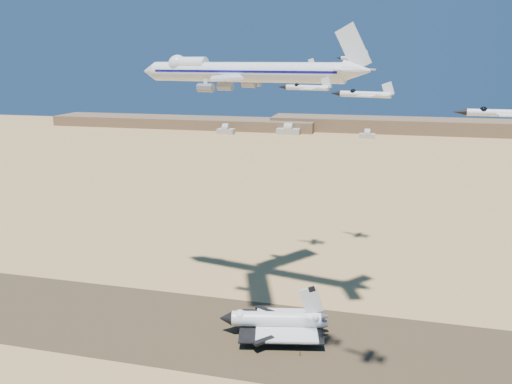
% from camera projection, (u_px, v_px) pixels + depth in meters
% --- Properties ---
extents(ground, '(1200.00, 1200.00, 0.00)m').
position_uv_depth(ground, '(218.00, 332.00, 177.13)').
color(ground, tan).
rests_on(ground, ground).
extents(runway, '(600.00, 50.00, 0.06)m').
position_uv_depth(runway, '(218.00, 332.00, 177.13)').
color(runway, '#4D3F26').
rests_on(runway, ground).
extents(ridgeline, '(960.00, 90.00, 18.00)m').
position_uv_depth(ridgeline, '(388.00, 127.00, 655.77)').
color(ridgeline, olive).
rests_on(ridgeline, ground).
extents(hangars, '(200.50, 29.50, 30.00)m').
position_uv_depth(hangars, '(284.00, 131.00, 639.89)').
color(hangars, '#B9B5A4').
rests_on(hangars, ground).
extents(shuttle, '(37.84, 28.11, 18.65)m').
position_uv_depth(shuttle, '(275.00, 321.00, 174.57)').
color(shuttle, silver).
rests_on(shuttle, runway).
extents(carrier_747, '(88.83, 67.51, 22.05)m').
position_uv_depth(carrier_747, '(237.00, 72.00, 179.38)').
color(carrier_747, white).
extents(crew_a, '(0.49, 0.65, 1.62)m').
position_uv_depth(crew_a, '(290.00, 342.00, 169.00)').
color(crew_a, '#C4650B').
rests_on(crew_a, runway).
extents(crew_b, '(0.80, 0.91, 1.62)m').
position_uv_depth(crew_b, '(300.00, 353.00, 162.53)').
color(crew_b, '#C4650B').
rests_on(crew_b, runway).
extents(crew_c, '(1.18, 0.87, 1.80)m').
position_uv_depth(crew_c, '(297.00, 345.00, 167.39)').
color(crew_c, '#C4650B').
rests_on(crew_c, runway).
extents(chase_jet_a, '(13.97, 7.99, 3.53)m').
position_uv_depth(chase_jet_a, '(306.00, 87.00, 124.50)').
color(chase_jet_a, white).
extents(chase_jet_b, '(14.88, 8.64, 3.79)m').
position_uv_depth(chase_jet_b, '(364.00, 94.00, 115.72)').
color(chase_jet_b, white).
extents(chase_jet_c, '(15.11, 8.04, 3.76)m').
position_uv_depth(chase_jet_c, '(498.00, 113.00, 95.68)').
color(chase_jet_c, white).
extents(chase_jet_d, '(15.56, 8.25, 3.88)m').
position_uv_depth(chase_jet_d, '(298.00, 65.00, 214.50)').
color(chase_jet_d, white).
extents(chase_jet_e, '(15.22, 8.92, 3.89)m').
position_uv_depth(chase_jet_e, '(353.00, 58.00, 223.60)').
color(chase_jet_e, white).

